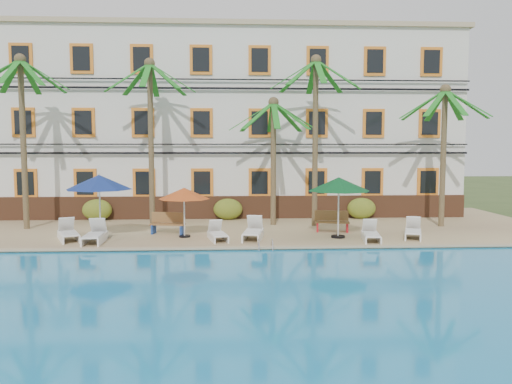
{
  "coord_description": "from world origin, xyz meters",
  "views": [
    {
      "loc": [
        -0.02,
        -19.08,
        3.93
      ],
      "look_at": [
        1.11,
        3.0,
        2.0
      ],
      "focal_mm": 35.0,
      "sensor_mm": 36.0,
      "label": 1
    }
  ],
  "objects": [
    {
      "name": "palm_a",
      "position": [
        -9.4,
        4.13,
        5.33
      ],
      "size": [
        4.25,
        4.25,
        7.92
      ],
      "color": "brown",
      "rests_on": "pool_deck"
    },
    {
      "name": "shrub_left",
      "position": [
        -6.85,
        6.6,
        0.8
      ],
      "size": [
        1.5,
        0.9,
        1.1
      ],
      "primitive_type": "ellipsoid",
      "color": "#1B5C1A",
      "rests_on": "pool_deck"
    },
    {
      "name": "ground",
      "position": [
        0.0,
        0.0,
        0.0
      ],
      "size": [
        100.0,
        100.0,
        0.0
      ],
      "primitive_type": "plane",
      "color": "#384C23",
      "rests_on": "ground"
    },
    {
      "name": "hotel_building",
      "position": [
        0.0,
        9.98,
        5.37
      ],
      "size": [
        25.4,
        6.44,
        10.22
      ],
      "color": "silver",
      "rests_on": "pool_deck"
    },
    {
      "name": "lounger_c",
      "position": [
        -0.55,
        0.82,
        0.5
      ],
      "size": [
        0.93,
        1.74,
        0.78
      ],
      "color": "white",
      "rests_on": "pool_deck"
    },
    {
      "name": "umbrella_green",
      "position": [
        4.43,
        1.15,
        2.46
      ],
      "size": [
        2.58,
        2.58,
        2.58
      ],
      "color": "black",
      "rests_on": "pool_deck"
    },
    {
      "name": "lounger_d",
      "position": [
        0.9,
        1.02,
        0.55
      ],
      "size": [
        1.01,
        2.03,
        0.92
      ],
      "color": "white",
      "rests_on": "pool_deck"
    },
    {
      "name": "shrub_right",
      "position": [
        6.85,
        6.6,
        0.8
      ],
      "size": [
        1.5,
        0.9,
        1.1
      ],
      "primitive_type": "ellipsoid",
      "color": "#1B5C1A",
      "rests_on": "pool_deck"
    },
    {
      "name": "lounger_a",
      "position": [
        -6.55,
        1.09,
        0.53
      ],
      "size": [
        1.38,
        1.97,
        0.88
      ],
      "color": "white",
      "rests_on": "pool_deck"
    },
    {
      "name": "pool_ladder",
      "position": [
        1.25,
        -1.0,
        0.25
      ],
      "size": [
        0.54,
        0.74,
        0.74
      ],
      "color": "silver",
      "rests_on": "ground"
    },
    {
      "name": "lounger_b",
      "position": [
        -5.36,
        0.6,
        0.54
      ],
      "size": [
        0.78,
        1.95,
        0.9
      ],
      "color": "white",
      "rests_on": "pool_deck"
    },
    {
      "name": "bench_right",
      "position": [
        4.49,
        2.64,
        0.72
      ],
      "size": [
        1.56,
        0.71,
        0.93
      ],
      "color": "olive",
      "rests_on": "pool_deck"
    },
    {
      "name": "umbrella_blue",
      "position": [
        -5.35,
        1.41,
        2.55
      ],
      "size": [
        2.7,
        2.7,
        2.7
      ],
      "color": "black",
      "rests_on": "pool_deck"
    },
    {
      "name": "pool_coping",
      "position": [
        0.0,
        -0.9,
        0.28
      ],
      "size": [
        30.0,
        0.35,
        0.06
      ],
      "primitive_type": "cube",
      "color": "tan",
      "rests_on": "pool_deck"
    },
    {
      "name": "palm_c",
      "position": [
        2.03,
        4.76,
        4.27
      ],
      "size": [
        4.25,
        4.25,
        6.12
      ],
      "color": "brown",
      "rests_on": "pool_deck"
    },
    {
      "name": "lounger_e",
      "position": [
        5.58,
        0.36,
        0.52
      ],
      "size": [
        0.9,
        1.83,
        0.83
      ],
      "color": "white",
      "rests_on": "pool_deck"
    },
    {
      "name": "shrub_mid",
      "position": [
        -0.16,
        6.6,
        0.8
      ],
      "size": [
        1.5,
        0.9,
        1.1
      ],
      "primitive_type": "ellipsoid",
      "color": "#1B5C1A",
      "rests_on": "pool_deck"
    },
    {
      "name": "palm_d",
      "position": [
        3.99,
        4.42,
        5.41
      ],
      "size": [
        4.25,
        4.25,
        8.05
      ],
      "color": "brown",
      "rests_on": "pool_deck"
    },
    {
      "name": "palm_e",
      "position": [
        9.99,
        3.95,
        4.6
      ],
      "size": [
        4.25,
        4.25,
        6.67
      ],
      "color": "brown",
      "rests_on": "pool_deck"
    },
    {
      "name": "lounger_f",
      "position": [
        7.52,
        0.95,
        0.52
      ],
      "size": [
        1.22,
        1.88,
        0.84
      ],
      "color": "white",
      "rests_on": "pool_deck"
    },
    {
      "name": "bench_left",
      "position": [
        -2.71,
        2.42,
        0.72
      ],
      "size": [
        1.57,
        0.81,
        0.93
      ],
      "color": "olive",
      "rests_on": "pool_deck"
    },
    {
      "name": "palm_b",
      "position": [
        -3.77,
        4.81,
        5.32
      ],
      "size": [
        4.25,
        4.25,
        7.9
      ],
      "color": "brown",
      "rests_on": "pool_deck"
    },
    {
      "name": "umbrella_red",
      "position": [
        -1.94,
        1.58,
        2.07
      ],
      "size": [
        2.13,
        2.13,
        2.14
      ],
      "color": "black",
      "rests_on": "pool_deck"
    },
    {
      "name": "swimming_pool",
      "position": [
        0.0,
        -7.0,
        0.1
      ],
      "size": [
        26.0,
        12.0,
        0.2
      ],
      "primitive_type": "cube",
      "color": "#1A86C4",
      "rests_on": "ground"
    },
    {
      "name": "pool_deck",
      "position": [
        0.0,
        5.0,
        0.12
      ],
      "size": [
        30.0,
        12.0,
        0.25
      ],
      "primitive_type": "cube",
      "color": "tan",
      "rests_on": "ground"
    }
  ]
}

